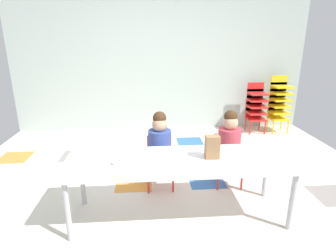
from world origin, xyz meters
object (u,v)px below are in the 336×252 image
kid_chair_red_stack (256,105)px  paper_plate_near_edge (117,164)px  seated_child_near_camera (160,143)px  donut_powdered_on_plate (117,162)px  paper_bag_brown (212,147)px  seated_child_middle_seat (229,141)px  kid_chair_yellow_stack (279,101)px  craft_table (180,164)px

kid_chair_red_stack → paper_plate_near_edge: kid_chair_red_stack is taller
seated_child_near_camera → donut_powdered_on_plate: 0.76m
paper_bag_brown → kid_chair_red_stack: bearing=60.3°
seated_child_middle_seat → donut_powdered_on_plate: 1.37m
seated_child_near_camera → paper_plate_near_edge: size_ratio=5.10×
kid_chair_yellow_stack → donut_powdered_on_plate: 3.74m
paper_plate_near_edge → kid_chair_red_stack: bearing=48.0°
craft_table → seated_child_near_camera: bearing=105.7°
kid_chair_yellow_stack → craft_table: bearing=-130.9°
seated_child_near_camera → donut_powdered_on_plate: size_ratio=8.51×
craft_table → paper_plate_near_edge: bearing=-174.1°
kid_chair_yellow_stack → kid_chair_red_stack: bearing=-180.0°
seated_child_middle_seat → paper_bag_brown: (-0.34, -0.56, 0.16)m
seated_child_middle_seat → seated_child_near_camera: bearing=180.0°
kid_chair_yellow_stack → paper_bag_brown: 3.10m
seated_child_near_camera → paper_bag_brown: size_ratio=4.17×
seated_child_middle_seat → donut_powdered_on_plate: (-1.21, -0.63, 0.08)m
seated_child_middle_seat → paper_plate_near_edge: (-1.21, -0.63, 0.06)m
paper_plate_near_edge → craft_table: bearing=5.9°
craft_table → paper_plate_near_edge: 0.58m
seated_child_middle_seat → paper_plate_near_edge: size_ratio=5.10×
seated_child_near_camera → kid_chair_red_stack: (1.88, 1.92, -0.04)m
craft_table → donut_powdered_on_plate: donut_powdered_on_plate is taller
paper_bag_brown → donut_powdered_on_plate: bearing=-175.6°
donut_powdered_on_plate → paper_plate_near_edge: bearing=0.0°
craft_table → kid_chair_yellow_stack: (2.16, 2.49, 0.02)m
craft_table → paper_plate_near_edge: (-0.57, -0.06, 0.05)m
seated_child_near_camera → donut_powdered_on_plate: bearing=-123.3°
kid_chair_yellow_stack → paper_plate_near_edge: bearing=-136.9°
craft_table → seated_child_near_camera: 0.59m
craft_table → donut_powdered_on_plate: (-0.57, -0.06, 0.07)m
seated_child_near_camera → seated_child_middle_seat: 0.80m
seated_child_near_camera → seated_child_middle_seat: (0.80, 0.00, 0.00)m
paper_plate_near_edge → seated_child_middle_seat: bearing=27.4°
seated_child_near_camera → paper_bag_brown: (0.47, -0.56, 0.16)m
paper_plate_near_edge → donut_powdered_on_plate: size_ratio=1.67×
seated_child_near_camera → paper_bag_brown: 0.75m
paper_bag_brown → seated_child_near_camera: bearing=129.6°
craft_table → donut_powdered_on_plate: bearing=-174.1°
seated_child_middle_seat → donut_powdered_on_plate: seated_child_middle_seat is taller
seated_child_near_camera → kid_chair_yellow_stack: (2.32, 1.92, 0.02)m
seated_child_middle_seat → kid_chair_yellow_stack: 2.45m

